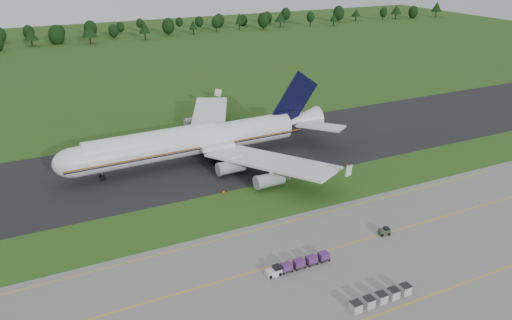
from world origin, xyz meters
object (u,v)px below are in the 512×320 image
baggage_train (297,264)px  aircraft (195,140)px  utility_cart (384,232)px  edge_markers (289,178)px  uld_row (381,298)px

baggage_train → aircraft: bearing=90.3°
utility_cart → edge_markers: bearing=98.3°
aircraft → edge_markers: bearing=-50.6°
aircraft → baggage_train: (0.24, -51.85, -4.98)m
uld_row → edge_markers: size_ratio=0.33×
utility_cart → edge_markers: 29.98m
aircraft → baggage_train: 52.09m
edge_markers → utility_cart: bearing=-81.7°
utility_cart → uld_row: (-13.31, -15.61, 0.24)m
baggage_train → edge_markers: size_ratio=0.36×
utility_cart → baggage_train: bearing=-174.0°
baggage_train → edge_markers: (16.20, 31.83, -0.58)m
edge_markers → aircraft: bearing=129.4°
baggage_train → edge_markers: bearing=63.0°
aircraft → utility_cart: aircraft is taller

